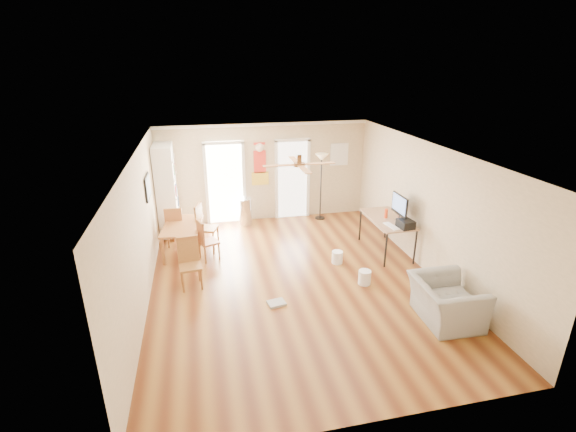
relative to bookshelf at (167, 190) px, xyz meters
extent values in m
plane|color=brown|center=(2.51, -3.07, -1.12)|extent=(7.00, 7.00, 0.00)
cube|color=red|center=(2.38, 0.41, 0.43)|extent=(0.46, 0.03, 1.10)
cube|color=white|center=(4.56, 0.40, 0.58)|extent=(0.50, 0.04, 0.60)
cube|color=black|center=(-0.22, -1.67, 0.58)|extent=(0.04, 0.66, 0.48)
cylinder|color=silver|center=(1.91, 0.08, -0.75)|extent=(0.39, 0.39, 0.73)
cube|color=white|center=(4.71, -2.66, -0.31)|extent=(0.20, 0.46, 0.02)
cube|color=black|center=(4.96, -2.79, -0.23)|extent=(0.32, 0.36, 0.17)
cylinder|color=#F94516|center=(4.81, -2.17, -0.21)|extent=(0.09, 0.09, 0.21)
cylinder|color=white|center=(3.58, -2.53, -0.98)|extent=(0.25, 0.25, 0.27)
cylinder|color=white|center=(3.81, -3.48, -0.98)|extent=(0.28, 0.28, 0.28)
cube|color=#999994|center=(2.00, -3.82, -1.10)|extent=(0.35, 0.29, 0.04)
imported|color=gray|center=(4.66, -4.88, -0.76)|extent=(1.01, 1.14, 0.72)
camera|label=1|loc=(0.86, -9.99, 2.98)|focal=25.48mm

